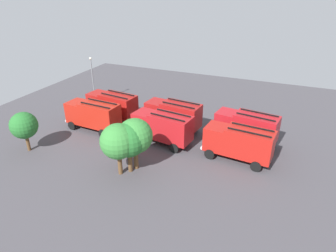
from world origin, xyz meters
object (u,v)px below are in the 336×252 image
object	(u,v)px
fire_truck_1	(173,114)
tree_2	(118,142)
firefighter_0	(111,104)
tree_1	(129,140)
fire_truck_0	(246,126)
traffic_cone_0	(251,132)
fire_truck_4	(162,126)
fire_truck_2	(112,105)
firefighter_3	(248,124)
tree_3	(24,126)
lamppost	(93,77)
tree_0	(135,136)
fire_truck_5	(93,114)
fire_truck_3	(239,142)
firefighter_2	(146,108)
firefighter_1	(86,107)

from	to	relation	value
fire_truck_1	tree_2	world-z (taller)	tree_2
firefighter_0	tree_1	xyz separation A→B (m)	(-10.29, 12.62, 2.50)
tree_1	tree_2	size ratio (longest dim) A/B	0.98
fire_truck_0	traffic_cone_0	world-z (taller)	fire_truck_0
fire_truck_4	fire_truck_2	bearing A→B (deg)	-13.68
fire_truck_1	firefighter_3	size ratio (longest dim) A/B	4.17
tree_3	lamppost	distance (m)	15.07
firefighter_3	tree_0	distance (m)	15.90
tree_1	fire_truck_0	bearing A→B (deg)	-132.34
firefighter_3	fire_truck_4	bearing A→B (deg)	-87.01
fire_truck_5	firefighter_0	size ratio (longest dim) A/B	4.07
fire_truck_0	tree_1	bearing A→B (deg)	56.22
traffic_cone_0	lamppost	bearing A→B (deg)	-2.77
firefighter_3	tree_3	size ratio (longest dim) A/B	0.39
fire_truck_2	fire_truck_5	xyz separation A→B (m)	(0.43, 3.69, 0.00)
fire_truck_0	firefighter_3	size ratio (longest dim) A/B	4.20
tree_3	lamppost	xyz separation A→B (m)	(1.71, -14.93, 1.07)
firefighter_0	fire_truck_3	bearing A→B (deg)	-66.73
firefighter_2	fire_truck_3	bearing A→B (deg)	-19.77
fire_truck_2	tree_0	world-z (taller)	tree_0
fire_truck_1	tree_3	xyz separation A→B (m)	(12.93, 11.13, 0.92)
tree_2	tree_1	bearing A→B (deg)	-132.27
fire_truck_5	tree_2	bearing A→B (deg)	142.51
fire_truck_1	tree_1	xyz separation A→B (m)	(0.43, 10.24, 1.37)
fire_truck_0	traffic_cone_0	bearing A→B (deg)	-89.24
fire_truck_5	tree_2	world-z (taller)	tree_2
fire_truck_4	firefighter_3	bearing A→B (deg)	-133.83
fire_truck_0	firefighter_1	distance (m)	22.67
tree_0	tree_3	distance (m)	12.91
fire_truck_0	fire_truck_4	world-z (taller)	same
fire_truck_0	firefighter_2	size ratio (longest dim) A/B	4.67
fire_truck_1	tree_0	xyz separation A→B (m)	(0.13, 9.55, 1.50)
fire_truck_1	tree_0	world-z (taller)	tree_0
firefighter_0	firefighter_3	xyz separation A→B (m)	(-19.59, -0.91, -0.02)
fire_truck_1	fire_truck_4	size ratio (longest dim) A/B	1.00
fire_truck_1	traffic_cone_0	xyz separation A→B (m)	(-9.38, -2.64, -1.85)
fire_truck_1	tree_3	size ratio (longest dim) A/B	1.63
tree_0	fire_truck_5	bearing A→B (deg)	-31.67
tree_0	tree_2	distance (m)	1.75
fire_truck_0	tree_3	size ratio (longest dim) A/B	1.64
fire_truck_3	tree_0	bearing A→B (deg)	37.09
fire_truck_4	tree_3	size ratio (longest dim) A/B	1.63
tree_0	fire_truck_0	bearing A→B (deg)	-133.40
tree_0	traffic_cone_0	distance (m)	15.82
fire_truck_4	firefighter_3	world-z (taller)	fire_truck_4
fire_truck_2	lamppost	world-z (taller)	lamppost
firefighter_2	traffic_cone_0	size ratio (longest dim) A/B	2.68
fire_truck_4	firefighter_2	world-z (taller)	fire_truck_4
tree_1	tree_0	bearing A→B (deg)	-113.14
firefighter_2	tree_0	size ratio (longest dim) A/B	0.29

